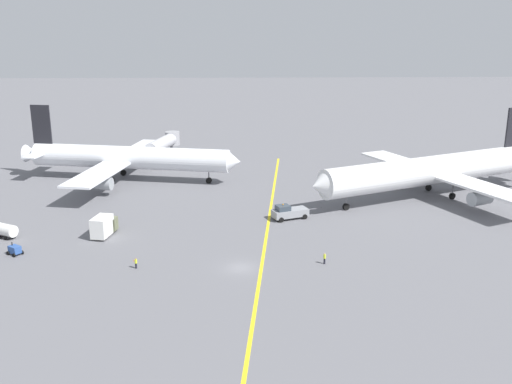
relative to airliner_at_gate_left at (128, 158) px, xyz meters
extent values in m
plane|color=slate|center=(24.79, -49.55, -5.01)|extent=(600.00, 600.00, 0.00)
cube|color=yellow|center=(28.80, -39.55, -5.01)|extent=(12.48, 119.45, 0.01)
cylinder|color=white|center=(0.56, -0.11, 0.11)|extent=(44.62, 13.49, 4.97)
cone|color=white|center=(23.57, -4.65, 0.11)|extent=(3.63, 5.03, 4.57)
cone|color=white|center=(-22.25, 4.39, 0.11)|extent=(4.30, 4.60, 3.97)
cube|color=white|center=(-1.62, 0.32, -0.64)|extent=(15.14, 46.14, 0.44)
cube|color=white|center=(-19.79, 3.91, 0.61)|extent=(5.66, 13.37, 0.28)
cube|color=black|center=(-19.50, 3.85, 6.93)|extent=(4.39, 1.21, 8.67)
cylinder|color=#999EA3|center=(-3.12, -12.45, -2.44)|extent=(4.62, 3.36, 2.60)
cylinder|color=#999EA3|center=(1.84, 12.70, -2.44)|extent=(4.62, 3.36, 2.60)
cylinder|color=slate|center=(-1.94, 3.85, -3.24)|extent=(0.28, 0.28, 2.23)
cylinder|color=black|center=(-1.94, 3.85, -4.36)|extent=(1.38, 0.79, 1.30)
cylinder|color=slate|center=(-3.26, -2.82, -3.24)|extent=(0.28, 0.28, 2.23)
cylinder|color=black|center=(-3.26, -2.82, -4.36)|extent=(1.38, 0.79, 1.30)
cylinder|color=slate|center=(18.02, -3.56, -3.24)|extent=(0.28, 0.28, 2.23)
cylinder|color=black|center=(18.02, -3.56, -4.36)|extent=(1.38, 0.79, 1.30)
cylinder|color=white|center=(62.48, -15.14, 0.48)|extent=(46.90, 25.39, 5.70)
cone|color=white|center=(39.11, -25.73, 0.48)|extent=(4.72, 5.94, 5.25)
cube|color=white|center=(64.71, -14.13, -0.37)|extent=(23.79, 42.27, 0.44)
cube|color=white|center=(83.39, -5.66, 1.05)|extent=(8.28, 13.16, 0.28)
cylinder|color=#999EA3|center=(58.77, -3.45, -2.17)|extent=(4.90, 4.10, 2.60)
cylinder|color=#999EA3|center=(68.82, -25.64, -2.17)|extent=(4.90, 4.10, 2.60)
cylinder|color=slate|center=(67.02, -16.81, -3.22)|extent=(0.28, 0.28, 2.27)
cylinder|color=black|center=(67.02, -16.81, -4.36)|extent=(1.41, 1.04, 1.30)
cylinder|color=slate|center=(64.21, -10.62, -3.22)|extent=(0.28, 0.28, 2.27)
cylinder|color=black|center=(64.21, -10.62, -4.36)|extent=(1.41, 1.04, 1.30)
cylinder|color=slate|center=(44.66, -23.22, -3.22)|extent=(0.28, 0.28, 2.27)
cylinder|color=black|center=(44.66, -23.22, -4.36)|extent=(1.41, 1.04, 1.30)
cube|color=gray|center=(33.72, -27.87, -3.91)|extent=(6.95, 4.74, 1.29)
cube|color=#333D47|center=(32.40, -28.37, -2.82)|extent=(2.91, 2.79, 0.90)
cylinder|color=#4C4C51|center=(38.22, -26.16, -3.78)|extent=(3.06, 1.32, 0.20)
sphere|color=orange|center=(32.40, -28.37, -2.19)|extent=(0.24, 0.24, 0.24)
cylinder|color=black|center=(32.02, -29.92, -4.56)|extent=(0.95, 0.60, 0.90)
cylinder|color=black|center=(31.09, -27.46, -4.56)|extent=(0.95, 0.60, 0.90)
cylinder|color=black|center=(36.35, -28.27, -4.56)|extent=(0.95, 0.60, 0.90)
cylinder|color=black|center=(35.42, -25.82, -4.56)|extent=(0.95, 0.60, 0.90)
cube|color=#2D5199|center=(-9.35, -43.65, -4.16)|extent=(2.16, 2.03, 1.10)
cylinder|color=black|center=(-9.79, -43.33, -3.36)|extent=(0.16, 0.16, 0.50)
cylinder|color=black|center=(-8.33, -43.53, -4.71)|extent=(0.60, 0.52, 0.60)
cylinder|color=black|center=(-9.16, -44.66, -4.71)|extent=(0.60, 0.52, 0.60)
cylinder|color=black|center=(-9.54, -42.64, -4.71)|extent=(0.60, 0.52, 0.60)
cylinder|color=black|center=(-10.37, -43.77, -4.71)|extent=(0.60, 0.52, 0.60)
cylinder|color=silver|center=(-13.54, -36.29, -3.61)|extent=(4.47, 3.67, 2.00)
cylinder|color=black|center=(-13.87, -35.32, -4.71)|extent=(0.62, 0.46, 0.60)
cylinder|color=black|center=(-13.22, -37.27, -4.71)|extent=(0.62, 0.46, 0.60)
cylinder|color=black|center=(-12.55, -36.04, -4.71)|extent=(0.62, 0.46, 0.60)
cube|color=#666B4C|center=(2.79, -33.92, -3.61)|extent=(2.80, 2.64, 2.20)
cube|color=silver|center=(2.25, -36.51, -3.11)|extent=(3.21, 4.60, 3.20)
cylinder|color=black|center=(1.87, -34.93, -4.71)|extent=(0.32, 0.63, 0.60)
cylinder|color=black|center=(3.24, -35.21, -4.71)|extent=(0.32, 0.63, 0.60)
cylinder|color=black|center=(1.56, -36.40, -4.71)|extent=(0.32, 0.63, 0.60)
cylinder|color=black|center=(2.93, -36.68, -4.71)|extent=(0.32, 0.63, 0.60)
cylinder|color=black|center=(9.84, -49.30, -4.61)|extent=(0.28, 0.28, 0.79)
cylinder|color=#D1E02D|center=(9.84, -49.30, -3.94)|extent=(0.36, 0.36, 0.56)
sphere|color=#9E704C|center=(9.84, -49.30, -3.55)|extent=(0.21, 0.21, 0.21)
cylinder|color=#F24C19|center=(9.57, -49.42, -3.82)|extent=(0.05, 0.05, 0.40)
cylinder|color=black|center=(37.03, -48.45, -4.58)|extent=(0.28, 0.28, 0.85)
cylinder|color=#D1E02D|center=(37.03, -48.45, -3.85)|extent=(0.36, 0.36, 0.60)
sphere|color=tan|center=(37.03, -48.45, -3.44)|extent=(0.23, 0.23, 0.23)
cylinder|color=#B7B7BC|center=(5.01, 19.74, -0.87)|extent=(6.84, 15.42, 3.20)
cylinder|color=#99999E|center=(6.87, 27.05, -0.87)|extent=(3.84, 3.84, 3.52)
cylinder|color=#595960|center=(6.63, 26.09, -2.94)|extent=(0.70, 0.70, 4.14)
camera|label=1|loc=(24.82, -127.16, 28.87)|focal=41.09mm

